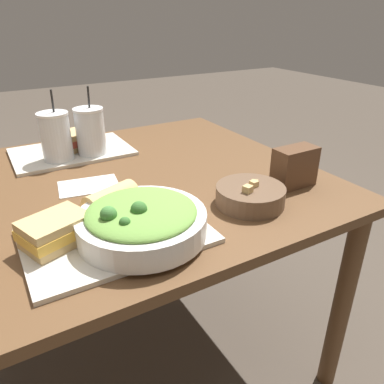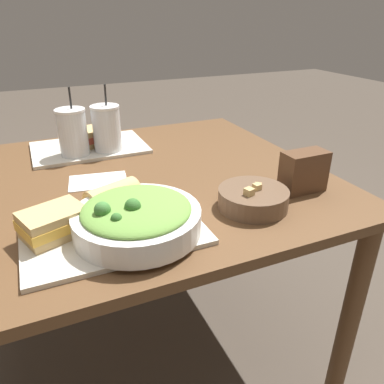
{
  "view_description": "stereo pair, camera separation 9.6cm",
  "coord_description": "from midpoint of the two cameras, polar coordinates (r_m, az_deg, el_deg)",
  "views": [
    {
      "loc": [
        -0.32,
        -1.04,
        1.23
      ],
      "look_at": [
        0.11,
        -0.29,
        0.81
      ],
      "focal_mm": 35.0,
      "sensor_mm": 36.0,
      "label": 1
    },
    {
      "loc": [
        -0.23,
        -1.08,
        1.23
      ],
      "look_at": [
        0.11,
        -0.29,
        0.81
      ],
      "focal_mm": 35.0,
      "sensor_mm": 36.0,
      "label": 2
    }
  ],
  "objects": [
    {
      "name": "salad_bowl",
      "position": [
        0.87,
        -5.32,
        -3.89
      ],
      "size": [
        0.3,
        0.3,
        0.1
      ],
      "color": "white",
      "rests_on": "tray_near"
    },
    {
      "name": "napkin_folded",
      "position": [
        1.2,
        -11.91,
        1.57
      ],
      "size": [
        0.19,
        0.15,
        0.0
      ],
      "color": "white",
      "rests_on": "dining_table"
    },
    {
      "name": "tray_near",
      "position": [
        0.91,
        -8.92,
        -6.06
      ],
      "size": [
        0.42,
        0.29,
        0.01
      ],
      "color": "beige",
      "rests_on": "dining_table"
    },
    {
      "name": "soup_bowl",
      "position": [
        1.03,
        11.94,
        -0.95
      ],
      "size": [
        0.19,
        0.19,
        0.07
      ],
      "color": "brown",
      "rests_on": "dining_table"
    },
    {
      "name": "sandwich_near",
      "position": [
        0.9,
        -17.5,
        -4.58
      ],
      "size": [
        0.17,
        0.15,
        0.06
      ],
      "rotation": [
        0.0,
        0.0,
        0.35
      ],
      "color": "tan",
      "rests_on": "tray_near"
    },
    {
      "name": "chip_bag",
      "position": [
        1.15,
        18.97,
        2.92
      ],
      "size": [
        0.13,
        0.07,
        0.12
      ],
      "rotation": [
        0.0,
        0.0,
        0.01
      ],
      "color": "brown",
      "rests_on": "dining_table"
    },
    {
      "name": "ground_plane",
      "position": [
        1.65,
        -6.63,
        -22.5
      ],
      "size": [
        12.0,
        12.0,
        0.0
      ],
      "primitive_type": "plane",
      "color": "#4C4238"
    },
    {
      "name": "baguette_near",
      "position": [
        0.99,
        -9.11,
        -0.71
      ],
      "size": [
        0.16,
        0.12,
        0.07
      ],
      "rotation": [
        0.0,
        0.0,
        1.94
      ],
      "color": "tan",
      "rests_on": "tray_near"
    },
    {
      "name": "dining_table",
      "position": [
        1.24,
        -8.17,
        -1.93
      ],
      "size": [
        1.29,
        1.06,
        0.75
      ],
      "color": "brown",
      "rests_on": "ground_plane"
    },
    {
      "name": "drink_cup_red",
      "position": [
        1.41,
        -10.96,
        9.28
      ],
      "size": [
        0.1,
        0.1,
        0.24
      ],
      "color": "silver",
      "rests_on": "tray_far"
    },
    {
      "name": "sandwich_far",
      "position": [
        1.5,
        -13.07,
        8.27
      ],
      "size": [
        0.17,
        0.15,
        0.06
      ],
      "rotation": [
        0.0,
        0.0,
        0.31
      ],
      "color": "tan",
      "rests_on": "tray_far"
    },
    {
      "name": "tray_far",
      "position": [
        1.49,
        -13.61,
        6.56
      ],
      "size": [
        0.42,
        0.29,
        0.01
      ],
      "color": "beige",
      "rests_on": "dining_table"
    },
    {
      "name": "drink_cup_dark",
      "position": [
        1.39,
        -15.82,
        8.52
      ],
      "size": [
        0.1,
        0.1,
        0.24
      ],
      "color": "silver",
      "rests_on": "tray_far"
    }
  ]
}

